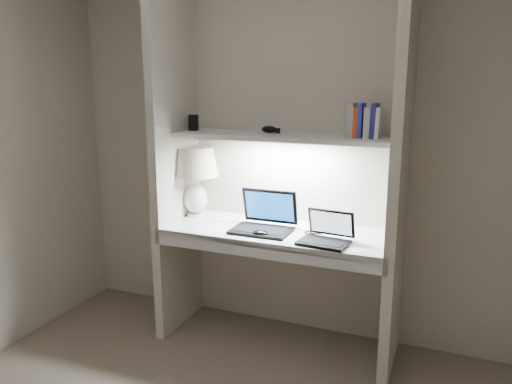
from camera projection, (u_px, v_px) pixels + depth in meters
The scene contains 17 objects.
back_wall at pixel (292, 149), 3.30m from camera, with size 3.20×0.01×2.50m, color beige.
alcove_panel_left at pixel (175, 149), 3.32m from camera, with size 0.06×0.55×2.50m, color beige.
alcove_panel_right at pixel (401, 162), 2.78m from camera, with size 0.06×0.55×2.50m, color beige.
desk at pixel (277, 233), 3.16m from camera, with size 1.40×0.55×0.04m, color white.
desk_apron at pixel (262, 250), 2.93m from camera, with size 1.46×0.03×0.10m, color silver.
shelf at pixel (283, 137), 3.12m from camera, with size 1.40×0.36×0.03m, color silver.
strip_light at pixel (283, 140), 3.12m from camera, with size 0.60×0.04×0.01m, color white.
table_lamp at pixel (195, 170), 3.42m from camera, with size 0.33×0.33×0.48m.
laptop_main at pixel (264, 221), 3.15m from camera, with size 0.37×0.32×0.25m.
laptop_netbook at pixel (326, 235), 2.91m from camera, with size 0.31×0.28×0.18m.
speaker at pixel (280, 210), 3.37m from camera, with size 0.10×0.07×0.14m, color silver.
mouse at pixel (260, 233), 3.02m from camera, with size 0.10×0.06×0.04m, color black.
cable_coil at pixel (316, 232), 3.10m from camera, with size 0.09×0.09×0.01m, color black.
sticky_note at pixel (220, 221), 3.36m from camera, with size 0.06×0.06×0.00m, color #FFEF35.
book_row at pixel (364, 121), 2.92m from camera, with size 0.19×0.13×0.20m.
shelf_box at pixel (193, 123), 3.35m from camera, with size 0.06×0.04×0.11m, color black.
shelf_gadget at pixel (269, 129), 3.20m from camera, with size 0.11×0.08×0.05m, color black.
Camera 1 is at (1.02, -1.63, 1.70)m, focal length 35.00 mm.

